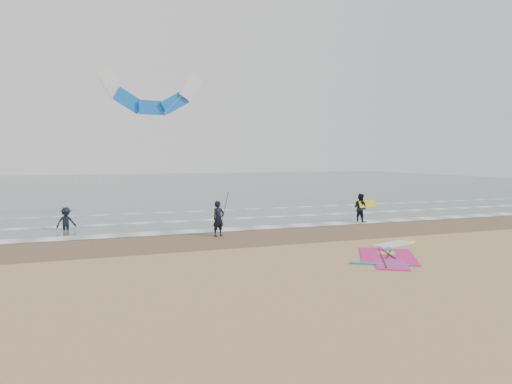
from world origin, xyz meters
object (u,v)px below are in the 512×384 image
object	(u,v)px
person_walking	(360,208)
surf_kite	(152,96)
person_wading	(66,216)
person_standing	(218,219)
windsurf_rig	(391,253)

from	to	relation	value
person_walking	surf_kite	world-z (taller)	surf_kite
person_wading	surf_kite	size ratio (longest dim) A/B	0.19
person_walking	surf_kite	bearing A→B (deg)	38.95
person_standing	surf_kite	xyz separation A→B (m)	(-2.13, 7.55, 6.59)
windsurf_rig	surf_kite	size ratio (longest dim) A/B	0.61
surf_kite	person_wading	bearing A→B (deg)	-145.66
windsurf_rig	surf_kite	xyz separation A→B (m)	(-7.51, 13.56, 7.40)
person_walking	surf_kite	size ratio (longest dim) A/B	0.21
person_standing	surf_kite	bearing A→B (deg)	83.98
windsurf_rig	person_walking	bearing A→B (deg)	65.52
windsurf_rig	person_standing	bearing A→B (deg)	131.86
windsurf_rig	person_wading	size ratio (longest dim) A/B	3.16
surf_kite	person_standing	bearing A→B (deg)	-74.26
windsurf_rig	surf_kite	world-z (taller)	surf_kite
windsurf_rig	person_standing	xyz separation A→B (m)	(-5.39, 6.01, 0.82)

